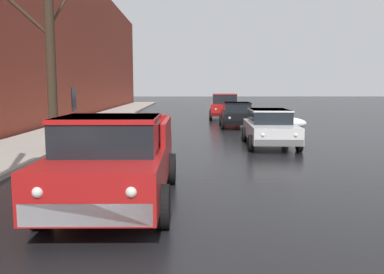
# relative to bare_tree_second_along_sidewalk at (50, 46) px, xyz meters

# --- Properties ---
(left_sidewalk_slab) EXTENTS (3.10, 80.00, 0.13)m
(left_sidewalk_slab) POSITION_rel_bare_tree_second_along_sidewalk_xyz_m (-1.49, 5.53, -3.59)
(left_sidewalk_slab) COLOR #A8A399
(left_sidewalk_slab) RESTS_ON ground
(brick_townhouse_facade) EXTENTS (0.63, 80.00, 11.28)m
(brick_townhouse_facade) POSITION_rel_bare_tree_second_along_sidewalk_xyz_m (-3.53, 5.53, 1.98)
(brick_townhouse_facade) COLOR brown
(brick_townhouse_facade) RESTS_ON ground
(snow_bank_near_corner_left) EXTENTS (2.29, 1.48, 0.71)m
(snow_bank_near_corner_left) POSITION_rel_bare_tree_second_along_sidewalk_xyz_m (0.91, 11.08, -3.35)
(snow_bank_near_corner_left) COLOR white
(snow_bank_near_corner_left) RESTS_ON ground
(snow_bank_along_left_kerb) EXTENTS (3.18, 1.11, 0.75)m
(snow_bank_along_left_kerb) POSITION_rel_bare_tree_second_along_sidewalk_xyz_m (9.26, 7.28, -3.29)
(snow_bank_along_left_kerb) COLOR white
(snow_bank_along_left_kerb) RESTS_ON ground
(bare_tree_second_along_sidewalk) EXTENTS (1.83, 2.27, 7.53)m
(bare_tree_second_along_sidewalk) POSITION_rel_bare_tree_second_along_sidewalk_xyz_m (0.00, 0.00, 0.00)
(bare_tree_second_along_sidewalk) COLOR #382B1E
(bare_tree_second_along_sidewalk) RESTS_ON ground
(pickup_truck_red_approaching_near_lane) EXTENTS (2.21, 5.08, 1.76)m
(pickup_truck_red_approaching_near_lane) POSITION_rel_bare_tree_second_along_sidewalk_xyz_m (3.22, -6.10, -2.77)
(pickup_truck_red_approaching_near_lane) COLOR red
(pickup_truck_red_approaching_near_lane) RESTS_ON ground
(sedan_white_parked_kerbside_close) EXTENTS (2.08, 4.44, 1.42)m
(sedan_white_parked_kerbside_close) POSITION_rel_bare_tree_second_along_sidewalk_xyz_m (7.80, 1.65, -2.90)
(sedan_white_parked_kerbside_close) COLOR silver
(sedan_white_parked_kerbside_close) RESTS_ON ground
(sedan_black_parked_kerbside_mid) EXTENTS (2.02, 4.01, 1.42)m
(sedan_black_parked_kerbside_mid) POSITION_rel_bare_tree_second_along_sidewalk_xyz_m (7.45, 9.00, -2.90)
(sedan_black_parked_kerbside_mid) COLOR black
(sedan_black_parked_kerbside_mid) RESTS_ON ground
(suv_red_parked_far_down_block) EXTENTS (2.36, 4.62, 1.82)m
(suv_red_parked_far_down_block) POSITION_rel_bare_tree_second_along_sidewalk_xyz_m (7.29, 14.99, -2.67)
(suv_red_parked_far_down_block) COLOR red
(suv_red_parked_far_down_block) RESTS_ON ground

